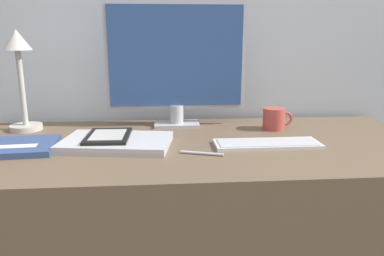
{
  "coord_description": "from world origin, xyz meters",
  "views": [
    {
      "loc": [
        -0.12,
        -1.03,
        1.06
      ],
      "look_at": [
        -0.02,
        0.13,
        0.77
      ],
      "focal_mm": 35.0,
      "sensor_mm": 36.0,
      "label": 1
    }
  ],
  "objects_px": {
    "monitor": "(176,62)",
    "ereader": "(108,136)",
    "laptop": "(117,142)",
    "pen": "(202,153)",
    "desk_lamp": "(19,67)",
    "coffee_mug": "(274,119)",
    "notebook": "(21,147)",
    "keyboard": "(267,144)"
  },
  "relations": [
    {
      "from": "laptop",
      "to": "monitor",
      "type": "bearing_deg",
      "value": 52.73
    },
    {
      "from": "notebook",
      "to": "pen",
      "type": "xyz_separation_m",
      "value": [
        0.56,
        -0.1,
        -0.01
      ]
    },
    {
      "from": "ereader",
      "to": "pen",
      "type": "relative_size",
      "value": 1.54
    },
    {
      "from": "monitor",
      "to": "notebook",
      "type": "distance_m",
      "value": 0.62
    },
    {
      "from": "desk_lamp",
      "to": "pen",
      "type": "distance_m",
      "value": 0.76
    },
    {
      "from": "keyboard",
      "to": "desk_lamp",
      "type": "relative_size",
      "value": 0.92
    },
    {
      "from": "laptop",
      "to": "ereader",
      "type": "xyz_separation_m",
      "value": [
        -0.03,
        0.02,
        0.02
      ]
    },
    {
      "from": "monitor",
      "to": "notebook",
      "type": "relative_size",
      "value": 2.35
    },
    {
      "from": "ereader",
      "to": "notebook",
      "type": "bearing_deg",
      "value": -173.59
    },
    {
      "from": "ereader",
      "to": "notebook",
      "type": "relative_size",
      "value": 0.86
    },
    {
      "from": "monitor",
      "to": "coffee_mug",
      "type": "xyz_separation_m",
      "value": [
        0.37,
        -0.09,
        -0.21
      ]
    },
    {
      "from": "keyboard",
      "to": "notebook",
      "type": "height_order",
      "value": "notebook"
    },
    {
      "from": "laptop",
      "to": "notebook",
      "type": "height_order",
      "value": "laptop"
    },
    {
      "from": "coffee_mug",
      "to": "keyboard",
      "type": "bearing_deg",
      "value": -112.14
    },
    {
      "from": "pen",
      "to": "keyboard",
      "type": "bearing_deg",
      "value": 18.79
    },
    {
      "from": "monitor",
      "to": "ereader",
      "type": "bearing_deg",
      "value": -132.93
    },
    {
      "from": "notebook",
      "to": "coffee_mug",
      "type": "relative_size",
      "value": 1.99
    },
    {
      "from": "monitor",
      "to": "coffee_mug",
      "type": "distance_m",
      "value": 0.43
    },
    {
      "from": "monitor",
      "to": "keyboard",
      "type": "xyz_separation_m",
      "value": [
        0.28,
        -0.31,
        -0.24
      ]
    },
    {
      "from": "monitor",
      "to": "desk_lamp",
      "type": "relative_size",
      "value": 1.45
    },
    {
      "from": "keyboard",
      "to": "laptop",
      "type": "height_order",
      "value": "laptop"
    },
    {
      "from": "keyboard",
      "to": "pen",
      "type": "distance_m",
      "value": 0.23
    },
    {
      "from": "keyboard",
      "to": "ereader",
      "type": "height_order",
      "value": "ereader"
    },
    {
      "from": "notebook",
      "to": "pen",
      "type": "bearing_deg",
      "value": -10.06
    },
    {
      "from": "laptop",
      "to": "pen",
      "type": "height_order",
      "value": "laptop"
    },
    {
      "from": "monitor",
      "to": "desk_lamp",
      "type": "xyz_separation_m",
      "value": [
        -0.57,
        -0.03,
        -0.01
      ]
    },
    {
      "from": "ereader",
      "to": "desk_lamp",
      "type": "relative_size",
      "value": 0.53
    },
    {
      "from": "ereader",
      "to": "pen",
      "type": "xyz_separation_m",
      "value": [
        0.29,
        -0.13,
        -0.03
      ]
    },
    {
      "from": "notebook",
      "to": "coffee_mug",
      "type": "height_order",
      "value": "coffee_mug"
    },
    {
      "from": "ereader",
      "to": "notebook",
      "type": "distance_m",
      "value": 0.27
    },
    {
      "from": "desk_lamp",
      "to": "notebook",
      "type": "distance_m",
      "value": 0.35
    },
    {
      "from": "desk_lamp",
      "to": "ereader",
      "type": "bearing_deg",
      "value": -33.81
    },
    {
      "from": "desk_lamp",
      "to": "notebook",
      "type": "bearing_deg",
      "value": -74.89
    },
    {
      "from": "keyboard",
      "to": "desk_lamp",
      "type": "height_order",
      "value": "desk_lamp"
    },
    {
      "from": "laptop",
      "to": "desk_lamp",
      "type": "relative_size",
      "value": 1.0
    },
    {
      "from": "notebook",
      "to": "coffee_mug",
      "type": "bearing_deg",
      "value": 12.35
    },
    {
      "from": "keyboard",
      "to": "pen",
      "type": "relative_size",
      "value": 2.67
    },
    {
      "from": "laptop",
      "to": "pen",
      "type": "bearing_deg",
      "value": -22.74
    },
    {
      "from": "monitor",
      "to": "notebook",
      "type": "xyz_separation_m",
      "value": [
        -0.5,
        -0.28,
        -0.24
      ]
    },
    {
      "from": "laptop",
      "to": "pen",
      "type": "relative_size",
      "value": 2.9
    },
    {
      "from": "laptop",
      "to": "pen",
      "type": "xyz_separation_m",
      "value": [
        0.27,
        -0.11,
        -0.01
      ]
    },
    {
      "from": "pen",
      "to": "notebook",
      "type": "bearing_deg",
      "value": 169.94
    }
  ]
}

